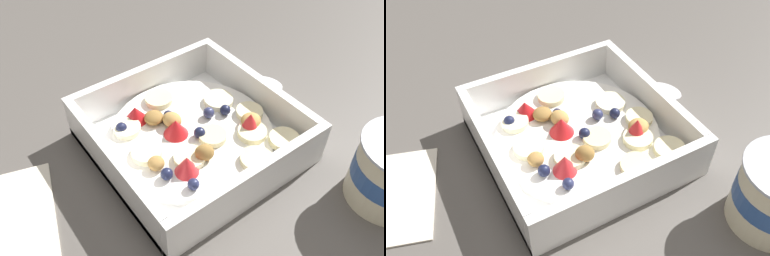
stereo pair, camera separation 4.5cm
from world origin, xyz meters
The scene contains 3 objects.
ground_plane centered at (0.00, 0.00, 0.00)m, with size 2.40×2.40×0.00m, color #56514C.
fruit_bowl centered at (0.01, 0.00, 0.02)m, with size 0.21×0.21×0.06m.
spoon centered at (-0.12, -0.06, 0.00)m, with size 0.10×0.16×0.01m.
Camera 2 is at (0.17, 0.28, 0.35)m, focal length 38.06 mm.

